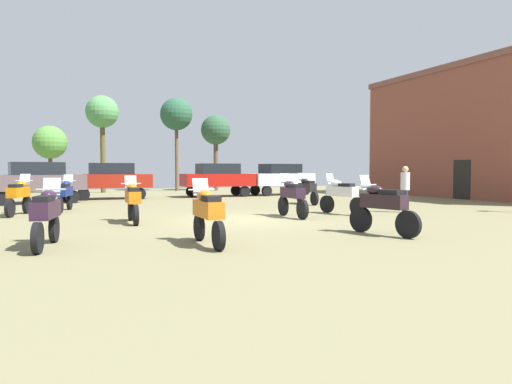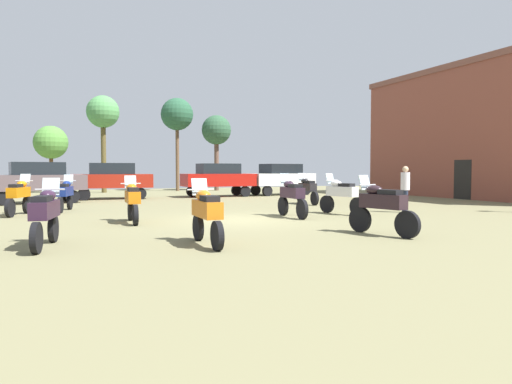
{
  "view_description": "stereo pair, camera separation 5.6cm",
  "coord_description": "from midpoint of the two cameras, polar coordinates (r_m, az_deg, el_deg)",
  "views": [
    {
      "loc": [
        -5.56,
        -14.29,
        1.67
      ],
      "look_at": [
        1.77,
        2.93,
        0.77
      ],
      "focal_mm": 32.83,
      "sensor_mm": 36.0,
      "label": 1
    },
    {
      "loc": [
        -5.51,
        -14.31,
        1.67
      ],
      "look_at": [
        1.77,
        2.93,
        0.77
      ],
      "focal_mm": 32.83,
      "sensor_mm": 36.0,
      "label": 2
    }
  ],
  "objects": [
    {
      "name": "person_2",
      "position": [
        18.77,
        17.63,
        0.77
      ],
      "size": [
        0.41,
        0.41,
        1.77
      ],
      "rotation": [
        0.0,
        0.0,
        1.35
      ],
      "color": "#232B40",
      "rests_on": "ground"
    },
    {
      "name": "motorcycle_12",
      "position": [
        10.25,
        -6.06,
        -2.52
      ],
      "size": [
        0.62,
        2.13,
        1.45
      ],
      "rotation": [
        0.0,
        0.0,
        -0.02
      ],
      "color": "black",
      "rests_on": "ground"
    },
    {
      "name": "motorcycle_2",
      "position": [
        10.82,
        -24.32,
        -2.43
      ],
      "size": [
        0.71,
        2.13,
        1.47
      ],
      "rotation": [
        0.0,
        0.0,
        -0.19
      ],
      "color": "black",
      "rests_on": "ground"
    },
    {
      "name": "car_5",
      "position": [
        27.17,
        -17.27,
        1.63
      ],
      "size": [
        4.37,
        1.98,
        2.0
      ],
      "rotation": [
        0.0,
        0.0,
        1.53
      ],
      "color": "black",
      "rests_on": "ground"
    },
    {
      "name": "motorcycle_5",
      "position": [
        16.16,
        4.32,
        -0.48
      ],
      "size": [
        0.62,
        2.16,
        1.51
      ],
      "rotation": [
        0.0,
        0.0,
        -0.02
      ],
      "color": "black",
      "rests_on": "ground"
    },
    {
      "name": "car_1",
      "position": [
        25.01,
        -25.19,
        1.4
      ],
      "size": [
        4.53,
        2.45,
        2.0
      ],
      "rotation": [
        0.0,
        0.0,
        1.73
      ],
      "color": "black",
      "rests_on": "ground"
    },
    {
      "name": "tree_2",
      "position": [
        35.85,
        -23.86,
        5.5
      ],
      "size": [
        2.31,
        2.31,
        4.7
      ],
      "color": "brown",
      "rests_on": "ground"
    },
    {
      "name": "motorcycle_4",
      "position": [
        18.81,
        -27.0,
        -0.35
      ],
      "size": [
        0.84,
        2.08,
        1.49
      ],
      "rotation": [
        0.0,
        0.0,
        -0.31
      ],
      "color": "black",
      "rests_on": "ground"
    },
    {
      "name": "motorcycle_11",
      "position": [
        17.48,
        10.27,
        -0.28
      ],
      "size": [
        0.76,
        2.14,
        1.5
      ],
      "rotation": [
        0.0,
        0.0,
        0.25
      ],
      "color": "black",
      "rests_on": "ground"
    },
    {
      "name": "brick_building",
      "position": [
        30.99,
        26.63,
        6.52
      ],
      "size": [
        6.12,
        15.41,
        7.7
      ],
      "color": "brown",
      "rests_on": "ground"
    },
    {
      "name": "motorcycle_7",
      "position": [
        12.17,
        15.05,
        -1.65
      ],
      "size": [
        0.75,
        2.09,
        1.51
      ],
      "rotation": [
        0.0,
        0.0,
        0.25
      ],
      "color": "black",
      "rests_on": "ground"
    },
    {
      "name": "tree_1",
      "position": [
        35.18,
        -18.28,
        9.02
      ],
      "size": [
        2.27,
        2.27,
        6.86
      ],
      "color": "brown",
      "rests_on": "ground"
    },
    {
      "name": "motorcycle_3",
      "position": [
        14.93,
        -14.89,
        -0.93
      ],
      "size": [
        0.62,
        2.09,
        1.46
      ],
      "rotation": [
        0.0,
        0.0,
        -0.04
      ],
      "color": "black",
      "rests_on": "ground"
    },
    {
      "name": "motorcycle_1",
      "position": [
        19.91,
        -22.32,
        -0.15
      ],
      "size": [
        0.76,
        2.17,
        1.44
      ],
      "rotation": [
        0.0,
        0.0,
        -0.23
      ],
      "color": "black",
      "rests_on": "ground"
    },
    {
      "name": "car_2",
      "position": [
        30.18,
        2.92,
        1.86
      ],
      "size": [
        4.49,
        2.32,
        2.0
      ],
      "rotation": [
        0.0,
        0.0,
        1.7
      ],
      "color": "black",
      "rests_on": "ground"
    },
    {
      "name": "tree_6",
      "position": [
        36.54,
        -9.73,
        9.21
      ],
      "size": [
        2.45,
        2.45,
        7.07
      ],
      "color": "brown",
      "rests_on": "ground"
    },
    {
      "name": "ground_plane",
      "position": [
        15.43,
        -1.89,
        -3.41
      ],
      "size": [
        44.0,
        52.0,
        0.02
      ],
      "color": "#736F4C"
    },
    {
      "name": "car_3",
      "position": [
        28.38,
        -4.72,
        1.79
      ],
      "size": [
        4.34,
        1.9,
        2.0
      ],
      "rotation": [
        0.0,
        0.0,
        1.59
      ],
      "color": "black",
      "rests_on": "ground"
    },
    {
      "name": "tree_4",
      "position": [
        36.87,
        -4.97,
        7.37
      ],
      "size": [
        2.29,
        2.29,
        5.87
      ],
      "color": "brown",
      "rests_on": "ground"
    },
    {
      "name": "motorcycle_6",
      "position": [
        22.31,
        6.15,
        0.37
      ],
      "size": [
        0.62,
        2.13,
        1.47
      ],
      "rotation": [
        0.0,
        0.0,
        -0.04
      ],
      "color": "black",
      "rests_on": "ground"
    }
  ]
}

